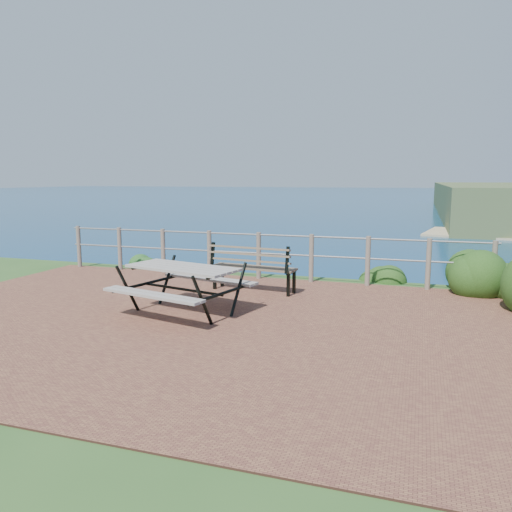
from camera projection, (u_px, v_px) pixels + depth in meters
The scene contains 8 objects.
ground at pixel (191, 321), 7.63m from camera, with size 10.00×7.00×0.12m, color brown.
ocean at pixel (413, 184), 195.26m from camera, with size 1200.00×1200.00×0.00m, color #135575.
safety_railing at pixel (259, 253), 10.68m from camera, with size 9.40×0.10×1.00m.
picnic_table at pixel (183, 285), 7.92m from camera, with size 1.93×1.53×0.76m.
park_bench at pixel (254, 260), 9.48m from camera, with size 1.68×0.57×0.93m.
shrub_right_edge at pixel (487, 293), 9.47m from camera, with size 1.02×1.02×1.45m, color #1E4013.
shrub_lip_west at pixel (143, 265), 12.56m from camera, with size 0.66×0.66×0.36m, color #1E4E1D.
shrub_lip_east at pixel (384, 280), 10.69m from camera, with size 0.83×0.83×0.60m, color #1E4013.
Camera 1 is at (3.26, -6.70, 2.15)m, focal length 35.00 mm.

